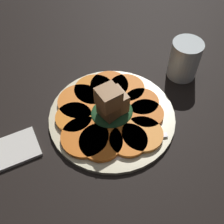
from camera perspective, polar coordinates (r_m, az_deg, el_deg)
table_slab at (r=63.73cm, az=-0.00°, el=-1.70°), size 120.00×120.00×2.00cm
plate at (r=62.51cm, az=-0.00°, el=-0.88°), size 27.95×27.95×1.05cm
carrot_slice_0 at (r=58.45cm, az=-5.55°, el=-5.07°), size 9.99×9.99×0.94cm
carrot_slice_1 at (r=57.58cm, az=-2.27°, el=-6.11°), size 9.02×9.02×0.94cm
carrot_slice_2 at (r=57.78cm, az=3.09°, el=-5.85°), size 7.94×7.94×0.94cm
carrot_slice_3 at (r=58.89cm, az=6.19°, el=-4.50°), size 8.69×8.69×0.94cm
carrot_slice_4 at (r=62.05cm, az=6.94°, el=-0.38°), size 7.75×7.75×0.94cm
carrot_slice_5 at (r=63.97cm, az=6.10°, el=1.94°), size 7.79×7.79×0.94cm
carrot_slice_6 at (r=66.53cm, az=2.94°, el=4.83°), size 8.59×8.59×0.94cm
carrot_slice_7 at (r=67.05cm, az=-0.55°, el=5.40°), size 9.04×9.04×0.94cm
carrot_slice_8 at (r=66.23cm, az=-3.62°, el=4.49°), size 9.39×9.39×0.94cm
carrot_slice_9 at (r=64.17cm, az=-6.54°, el=2.09°), size 10.07×10.07×0.94cm
carrot_slice_10 at (r=61.55cm, az=-7.76°, el=-1.14°), size 8.04×8.04×0.94cm
center_pile at (r=58.78cm, az=-0.05°, el=1.43°), size 9.35×8.42×10.20cm
fork at (r=58.25cm, az=1.52°, el=-5.51°), size 18.59×8.19×0.40cm
water_glass at (r=70.94cm, az=14.49°, el=10.30°), size 7.31×7.31×9.61cm
napkin at (r=61.50cm, az=-20.36°, el=-7.59°), size 12.32×7.39×0.80cm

